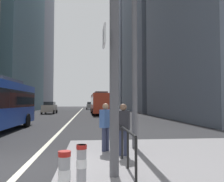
{
  "coord_description": "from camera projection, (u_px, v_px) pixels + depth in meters",
  "views": [
    {
      "loc": [
        1.79,
        -6.64,
        1.84
      ],
      "look_at": [
        5.22,
        27.74,
        3.52
      ],
      "focal_mm": 37.69,
      "sensor_mm": 36.0,
      "label": 1
    }
  ],
  "objects": [
    {
      "name": "lane_centre_line",
      "position": [
        77.0,
        114.0,
        36.15
      ],
      "size": [
        0.2,
        80.0,
        0.01
      ],
      "primitive_type": "cube",
      "color": "beige",
      "rests_on": "ground"
    },
    {
      "name": "street_lamp_post",
      "position": [
        134.0,
        12.0,
        8.92
      ],
      "size": [
        5.5,
        0.32,
        8.0
      ],
      "color": "#56565B",
      "rests_on": "median_island"
    },
    {
      "name": "office_tower_right_far",
      "position": [
        137.0,
        29.0,
        75.27
      ],
      "size": [
        12.87,
        17.71,
        51.03
      ],
      "primitive_type": "cube",
      "color": "slate",
      "rests_on": "ground"
    },
    {
      "name": "office_tower_left_mid",
      "position": [
        2.0,
        26.0,
        48.47
      ],
      "size": [
        12.2,
        25.15,
        35.24
      ],
      "primitive_type": "cube",
      "color": "slate",
      "rests_on": "ground"
    },
    {
      "name": "bollard_left",
      "position": [
        64.0,
        179.0,
        3.58
      ],
      "size": [
        0.2,
        0.2,
        0.95
      ],
      "color": "#99999E",
      "rests_on": "median_island"
    },
    {
      "name": "car_oncoming_mid",
      "position": [
        50.0,
        108.0,
        37.85
      ],
      "size": [
        2.11,
        4.4,
        1.94
      ],
      "color": "#B2A899",
      "rests_on": "ground"
    },
    {
      "name": "bollard_right",
      "position": [
        81.0,
        167.0,
        4.36
      ],
      "size": [
        0.2,
        0.2,
        0.91
      ],
      "color": "#99999E",
      "rests_on": "median_island"
    },
    {
      "name": "city_bus_red_receding",
      "position": [
        100.0,
        102.0,
        36.57
      ],
      "size": [
        2.84,
        11.39,
        3.4
      ],
      "color": "red",
      "rests_on": "ground"
    },
    {
      "name": "pedestrian_far",
      "position": [
        123.0,
        127.0,
        7.5
      ],
      "size": [
        0.44,
        0.37,
        1.65
      ],
      "color": "#2D334C",
      "rests_on": "median_island"
    },
    {
      "name": "car_receding_far",
      "position": [
        97.0,
        106.0,
        58.84
      ],
      "size": [
        2.15,
        4.21,
        1.94
      ],
      "color": "gold",
      "rests_on": "ground"
    },
    {
      "name": "ground_plane",
      "position": [
        72.0,
        119.0,
        26.21
      ],
      "size": [
        160.0,
        160.0,
        0.0
      ],
      "primitive_type": "plane",
      "color": "#28282B"
    },
    {
      "name": "office_tower_left_far",
      "position": [
        34.0,
        45.0,
        76.02
      ],
      "size": [
        10.05,
        19.08,
        40.53
      ],
      "primitive_type": "cube",
      "color": "slate",
      "rests_on": "ground"
    },
    {
      "name": "traffic_signal_gantry",
      "position": [
        23.0,
        3.0,
        5.37
      ],
      "size": [
        6.32,
        0.65,
        6.0
      ],
      "color": "#515156",
      "rests_on": "median_island"
    },
    {
      "name": "pedestrian_railing",
      "position": [
        125.0,
        138.0,
        6.57
      ],
      "size": [
        0.06,
        3.17,
        0.98
      ],
      "color": "black",
      "rests_on": "median_island"
    },
    {
      "name": "pedestrian_walking",
      "position": [
        106.0,
        124.0,
        8.22
      ],
      "size": [
        0.44,
        0.44,
        1.66
      ],
      "color": "#2D334C",
      "rests_on": "median_island"
    },
    {
      "name": "office_tower_right_mid",
      "position": [
        159.0,
        34.0,
        50.83
      ],
      "size": [
        13.16,
        23.02,
        33.32
      ],
      "primitive_type": "cube",
      "color": "slate",
      "rests_on": "ground"
    },
    {
      "name": "car_receding_near",
      "position": [
        90.0,
        106.0,
        61.71
      ],
      "size": [
        2.13,
        4.39,
        1.94
      ],
      "color": "silver",
      "rests_on": "ground"
    }
  ]
}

